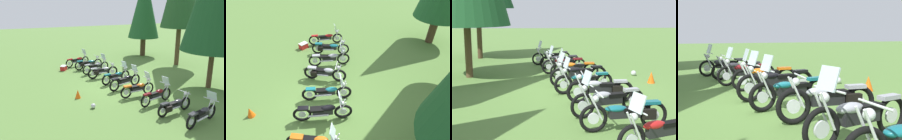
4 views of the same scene
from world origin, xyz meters
The scene contains 9 objects.
ground_plane centered at (0.00, 0.00, 0.00)m, with size 80.00×80.00×0.00m, color #547A38.
motorcycle_0 centered at (-5.76, -1.15, 0.47)m, with size 1.00×2.22×1.37m.
motorcycle_1 centered at (-4.51, -0.66, 0.46)m, with size 0.78×2.36×1.02m.
motorcycle_2 centered at (-3.29, -0.40, 0.49)m, with size 0.96×2.32×1.38m.
motorcycle_3 centered at (-1.92, -0.43, 0.47)m, with size 0.72×2.26×1.03m.
motorcycle_4 centered at (-0.56, 0.03, 0.46)m, with size 0.84×2.27×1.37m.
motorcycle_5 centered at (0.62, 0.11, 0.50)m, with size 0.89×2.41×1.39m.
picnic_cooler centered at (-4.93, -2.54, 0.19)m, with size 0.67×0.62×0.37m.
traffic_cone centered at (0.97, -3.01, 0.24)m, with size 0.32×0.32×0.48m, color #EA590F.
Camera 2 is at (5.65, 1.54, 6.53)m, focal length 30.48 mm.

